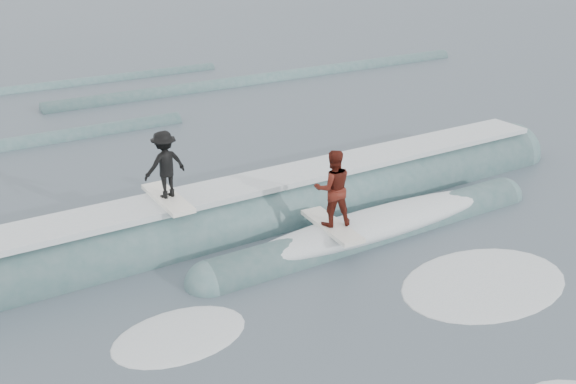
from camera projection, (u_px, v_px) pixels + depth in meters
ground at (380, 300)px, 13.00m from camera, size 160.00×160.00×0.00m
breaking_wave at (285, 219)px, 16.43m from camera, size 20.17×3.84×2.11m
surfer_black at (165, 168)px, 14.56m from camera, size 1.09×2.00×1.67m
surfer_red at (333, 191)px, 14.52m from camera, size 1.05×2.03×1.91m
whitewater at (441, 327)px, 12.16m from camera, size 15.64×7.23×0.10m
far_swells at (97, 107)px, 26.53m from camera, size 39.76×8.65×0.80m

